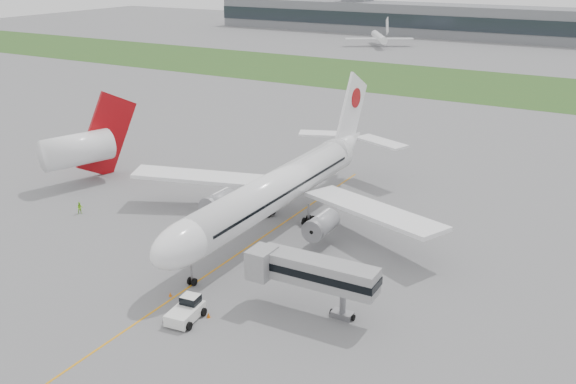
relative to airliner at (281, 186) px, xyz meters
The scene contains 14 objects.
ground 7.47m from the airliner, 90.00° to the right, with size 600.00×600.00×0.00m, color slate.
apron_markings 11.38m from the airliner, 90.00° to the right, with size 70.00×70.00×0.04m, color orange, non-canonical shape.
grass_strip 115.27m from the airliner, 90.00° to the left, with size 600.00×50.00×0.02m, color #375A21.
terminal_building 225.01m from the airliner, 90.00° to the left, with size 320.00×22.30×14.00m.
control_tower 244.38m from the airliner, 111.62° to the left, with size 12.00×12.00×56.00m, color slate, non-canonical shape.
airliner is the anchor object (origin of this frame).
pushback_tug 26.56m from the airliner, 81.29° to the right, with size 3.42×4.65×2.24m.
jet_bridge 23.22m from the airliner, 52.38° to the right, with size 13.78×4.25×6.38m.
safety_cone_left 23.75m from the airliner, 91.24° to the right, with size 0.39×0.39×0.54m, color #DB610B.
safety_cone_right 25.82m from the airliner, 76.81° to the right, with size 0.41×0.41×0.57m, color #DB610B.
ground_crew_near 26.06m from the airliner, 82.12° to the right, with size 0.68×0.45×1.86m, color #C0E926.
ground_crew_far 29.73m from the airliner, 158.26° to the right, with size 0.85×0.66×1.75m, color #8CDE25.
neighbor_aircraft 37.01m from the airliner, behind, with size 8.38×18.46×14.92m.
distant_aircraft_left 188.43m from the airliner, 108.14° to the left, with size 27.64×24.39×10.57m, color white, non-canonical shape.
Camera 1 is at (41.51, -65.58, 35.22)m, focal length 40.00 mm.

